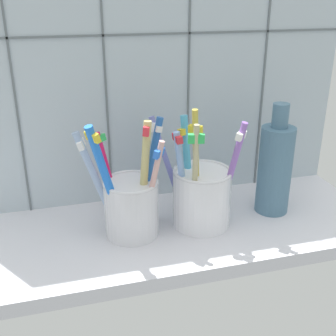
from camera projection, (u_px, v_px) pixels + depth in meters
counter_slab at (167, 234)px, 62.17cm from camera, size 64.00×22.00×2.00cm
tile_wall_back at (146, 71)px, 64.46cm from camera, size 64.00×2.20×45.00cm
toothbrush_cup_left at (131, 203)px, 58.27cm from camera, size 11.97×8.65×17.25cm
toothbrush_cup_right at (201, 194)px, 60.81cm from camera, size 11.95×10.38×17.90cm
ceramic_vase at (275, 167)px, 64.05cm from camera, size 5.06×5.06×17.05cm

